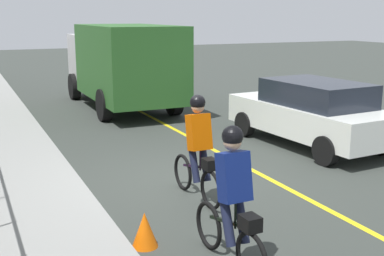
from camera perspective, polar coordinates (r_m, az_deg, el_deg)
The scene contains 7 objects.
ground_plane at distance 9.64m, azimuth -1.15°, elevation -6.09°, with size 80.00×80.00×0.00m, color #333934.
lane_line_centre at distance 10.35m, azimuth 7.02°, elevation -4.83°, with size 36.00×0.12×0.01m, color yellow.
cyclist_lead at distance 8.44m, azimuth 0.72°, elevation -2.37°, with size 1.71×0.37×1.83m.
cyclist_follow at distance 6.22m, azimuth 4.62°, elevation -8.02°, with size 1.71×0.37×1.83m.
patrol_sedan at distance 12.41m, azimuth 13.35°, elevation 1.77°, with size 4.51×2.16×1.58m.
box_truck_background at distance 17.12m, azimuth -7.95°, elevation 7.38°, with size 6.72×2.57×2.78m.
traffic_cone_near at distance 7.03m, azimuth -5.37°, elevation -11.37°, with size 0.36×0.36×0.49m, color #F76209.
Camera 1 is at (-8.37, 3.63, 3.11)m, focal length 47.17 mm.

